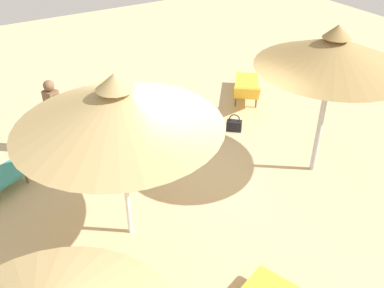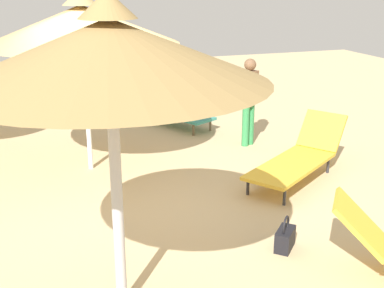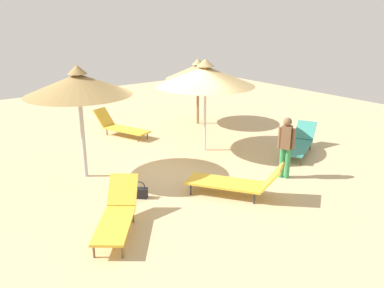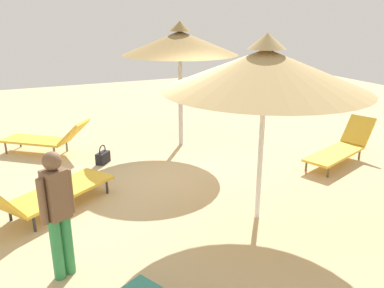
{
  "view_description": "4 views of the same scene",
  "coord_description": "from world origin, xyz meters",
  "px_view_note": "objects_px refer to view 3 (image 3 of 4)",
  "views": [
    {
      "loc": [
        5.15,
        -3.16,
        5.03
      ],
      "look_at": [
        0.03,
        -0.07,
        1.11
      ],
      "focal_mm": 40.0,
      "sensor_mm": 36.0,
      "label": 1
    },
    {
      "loc": [
        1.27,
        6.42,
        2.98
      ],
      "look_at": [
        -0.81,
        0.43,
        0.87
      ],
      "focal_mm": 47.38,
      "sensor_mm": 36.0,
      "label": 2
    },
    {
      "loc": [
        -8.95,
        6.14,
        4.13
      ],
      "look_at": [
        -0.87,
        -0.02,
        0.78
      ],
      "focal_mm": 38.08,
      "sensor_mm": 36.0,
      "label": 3
    },
    {
      "loc": [
        -2.85,
        -5.97,
        3.03
      ],
      "look_at": [
        -0.24,
        -0.11,
        0.89
      ],
      "focal_mm": 36.5,
      "sensor_mm": 36.0,
      "label": 4
    }
  ],
  "objects_px": {
    "lounge_chair_far_right": "(237,182)",
    "lounge_chair_near_left": "(120,126)",
    "parasol_umbrella_center": "(78,84)",
    "lounge_chair_far_left": "(300,142)",
    "person_standing_near_right": "(286,145)",
    "parasol_umbrella_edge": "(205,76)",
    "parasol_umbrella_front": "(198,72)",
    "handbag": "(140,192)",
    "lounge_chair_back": "(117,213)"
  },
  "relations": [
    {
      "from": "lounge_chair_far_right",
      "to": "lounge_chair_near_left",
      "type": "height_order",
      "value": "lounge_chair_far_right"
    },
    {
      "from": "parasol_umbrella_center",
      "to": "lounge_chair_far_left",
      "type": "distance_m",
      "value": 6.65
    },
    {
      "from": "lounge_chair_far_right",
      "to": "person_standing_near_right",
      "type": "distance_m",
      "value": 1.81
    },
    {
      "from": "parasol_umbrella_edge",
      "to": "lounge_chair_near_left",
      "type": "xyz_separation_m",
      "value": [
        2.98,
        1.34,
        -1.97
      ]
    },
    {
      "from": "parasol_umbrella_center",
      "to": "parasol_umbrella_front",
      "type": "distance_m",
      "value": 6.03
    },
    {
      "from": "parasol_umbrella_edge",
      "to": "handbag",
      "type": "bearing_deg",
      "value": 117.48
    },
    {
      "from": "parasol_umbrella_front",
      "to": "lounge_chair_far_right",
      "type": "xyz_separation_m",
      "value": [
        -5.59,
        3.22,
        -1.62
      ]
    },
    {
      "from": "parasol_umbrella_center",
      "to": "parasol_umbrella_edge",
      "type": "distance_m",
      "value": 3.78
    },
    {
      "from": "lounge_chair_back",
      "to": "lounge_chair_far_left",
      "type": "xyz_separation_m",
      "value": [
        0.79,
        -6.55,
        -0.05
      ]
    },
    {
      "from": "lounge_chair_far_left",
      "to": "handbag",
      "type": "distance_m",
      "value": 5.46
    },
    {
      "from": "parasol_umbrella_center",
      "to": "parasol_umbrella_edge",
      "type": "xyz_separation_m",
      "value": [
        -0.26,
        -3.77,
        -0.11
      ]
    },
    {
      "from": "parasol_umbrella_front",
      "to": "lounge_chair_near_left",
      "type": "relative_size",
      "value": 1.12
    },
    {
      "from": "parasol_umbrella_center",
      "to": "lounge_chair_far_left",
      "type": "relative_size",
      "value": 1.3
    },
    {
      "from": "lounge_chair_near_left",
      "to": "parasol_umbrella_center",
      "type": "bearing_deg",
      "value": 138.2
    },
    {
      "from": "lounge_chair_back",
      "to": "lounge_chair_far_right",
      "type": "xyz_separation_m",
      "value": [
        -0.26,
        -2.94,
        -0.02
      ]
    },
    {
      "from": "lounge_chair_far_right",
      "to": "lounge_chair_near_left",
      "type": "distance_m",
      "value": 5.97
    },
    {
      "from": "lounge_chair_far_left",
      "to": "parasol_umbrella_front",
      "type": "bearing_deg",
      "value": 4.77
    },
    {
      "from": "handbag",
      "to": "lounge_chair_far_right",
      "type": "bearing_deg",
      "value": -124.29
    },
    {
      "from": "lounge_chair_far_right",
      "to": "lounge_chair_far_left",
      "type": "distance_m",
      "value": 3.75
    },
    {
      "from": "lounge_chair_back",
      "to": "lounge_chair_far_left",
      "type": "distance_m",
      "value": 6.59
    },
    {
      "from": "parasol_umbrella_edge",
      "to": "lounge_chair_far_right",
      "type": "relative_size",
      "value": 1.33
    },
    {
      "from": "person_standing_near_right",
      "to": "lounge_chair_near_left",
      "type": "bearing_deg",
      "value": 15.2
    },
    {
      "from": "lounge_chair_far_right",
      "to": "handbag",
      "type": "bearing_deg",
      "value": 55.71
    },
    {
      "from": "person_standing_near_right",
      "to": "lounge_chair_far_right",
      "type": "bearing_deg",
      "value": 91.9
    },
    {
      "from": "parasol_umbrella_front",
      "to": "person_standing_near_right",
      "type": "distance_m",
      "value": 5.83
    },
    {
      "from": "lounge_chair_far_left",
      "to": "handbag",
      "type": "relative_size",
      "value": 5.44
    },
    {
      "from": "lounge_chair_back",
      "to": "lounge_chair_far_right",
      "type": "relative_size",
      "value": 0.89
    },
    {
      "from": "parasol_umbrella_front",
      "to": "person_standing_near_right",
      "type": "height_order",
      "value": "parasol_umbrella_front"
    },
    {
      "from": "lounge_chair_near_left",
      "to": "lounge_chair_far_left",
      "type": "bearing_deg",
      "value": -144.67
    },
    {
      "from": "lounge_chair_back",
      "to": "parasol_umbrella_edge",
      "type": "bearing_deg",
      "value": -58.23
    },
    {
      "from": "lounge_chair_far_right",
      "to": "lounge_chair_far_left",
      "type": "xyz_separation_m",
      "value": [
        1.05,
        -3.6,
        -0.02
      ]
    },
    {
      "from": "parasol_umbrella_center",
      "to": "lounge_chair_far_right",
      "type": "distance_m",
      "value": 4.49
    },
    {
      "from": "lounge_chair_near_left",
      "to": "person_standing_near_right",
      "type": "xyz_separation_m",
      "value": [
        -5.91,
        -1.61,
        0.57
      ]
    },
    {
      "from": "parasol_umbrella_center",
      "to": "handbag",
      "type": "bearing_deg",
      "value": -166.94
    },
    {
      "from": "parasol_umbrella_front",
      "to": "lounge_chair_back",
      "type": "relative_size",
      "value": 1.26
    },
    {
      "from": "lounge_chair_far_left",
      "to": "lounge_chair_back",
      "type": "bearing_deg",
      "value": 96.91
    },
    {
      "from": "parasol_umbrella_center",
      "to": "lounge_chair_back",
      "type": "distance_m",
      "value": 3.67
    },
    {
      "from": "parasol_umbrella_front",
      "to": "lounge_chair_near_left",
      "type": "xyz_separation_m",
      "value": [
        0.38,
        3.11,
        -1.65
      ]
    },
    {
      "from": "parasol_umbrella_front",
      "to": "parasol_umbrella_center",
      "type": "bearing_deg",
      "value": 112.9
    },
    {
      "from": "lounge_chair_far_left",
      "to": "lounge_chair_near_left",
      "type": "xyz_separation_m",
      "value": [
        4.92,
        3.48,
        0.0
      ]
    },
    {
      "from": "lounge_chair_near_left",
      "to": "person_standing_near_right",
      "type": "relative_size",
      "value": 1.37
    },
    {
      "from": "lounge_chair_back",
      "to": "lounge_chair_near_left",
      "type": "xyz_separation_m",
      "value": [
        5.71,
        -3.06,
        -0.05
      ]
    },
    {
      "from": "lounge_chair_back",
      "to": "lounge_chair_near_left",
      "type": "relative_size",
      "value": 0.89
    },
    {
      "from": "parasol_umbrella_edge",
      "to": "person_standing_near_right",
      "type": "xyz_separation_m",
      "value": [
        -2.93,
        -0.27,
        -1.4
      ]
    },
    {
      "from": "handbag",
      "to": "lounge_chair_far_left",
      "type": "bearing_deg",
      "value": -92.21
    },
    {
      "from": "lounge_chair_far_right",
      "to": "parasol_umbrella_front",
      "type": "bearing_deg",
      "value": -29.99
    },
    {
      "from": "parasol_umbrella_edge",
      "to": "person_standing_near_right",
      "type": "relative_size",
      "value": 1.84
    },
    {
      "from": "parasol_umbrella_center",
      "to": "lounge_chair_near_left",
      "type": "relative_size",
      "value": 1.32
    },
    {
      "from": "lounge_chair_back",
      "to": "lounge_chair_far_right",
      "type": "bearing_deg",
      "value": -95.05
    },
    {
      "from": "lounge_chair_near_left",
      "to": "lounge_chair_far_right",
      "type": "bearing_deg",
      "value": 178.87
    }
  ]
}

